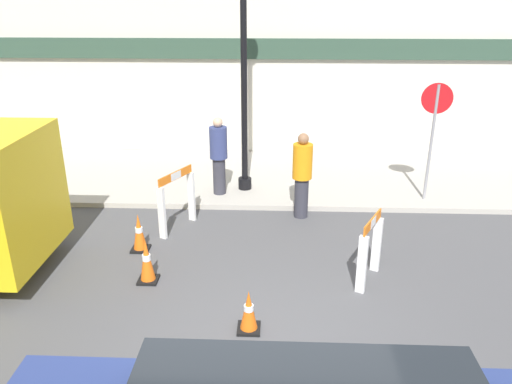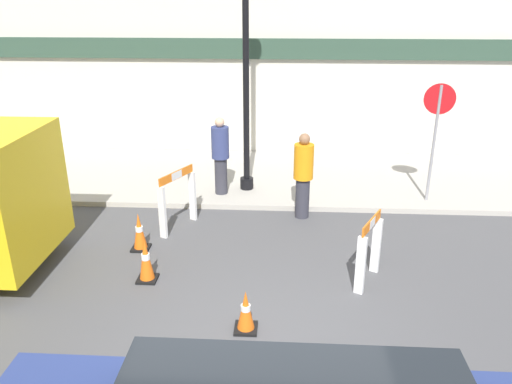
% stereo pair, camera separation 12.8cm
% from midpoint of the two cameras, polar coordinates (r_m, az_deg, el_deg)
% --- Properties ---
extents(ground_plane, '(60.00, 60.00, 0.00)m').
position_cam_midpoint_polar(ground_plane, '(6.24, 0.37, -19.02)').
color(ground_plane, '#4C4C4F').
extents(sidewalk_slab, '(18.00, 3.76, 0.10)m').
position_cam_midpoint_polar(sidewalk_slab, '(11.82, 1.48, 1.76)').
color(sidewalk_slab, '#ADA89E').
rests_on(sidewalk_slab, ground_plane).
extents(storefront_facade, '(18.00, 0.22, 5.50)m').
position_cam_midpoint_polar(storefront_facade, '(13.13, 1.75, 15.88)').
color(storefront_facade, beige).
rests_on(storefront_facade, ground_plane).
extents(streetlamp_post, '(0.44, 0.44, 5.80)m').
position_cam_midpoint_polar(streetlamp_post, '(10.22, -1.83, 20.11)').
color(streetlamp_post, black).
rests_on(streetlamp_post, sidewalk_slab).
extents(stop_sign, '(0.60, 0.09, 2.39)m').
position_cam_midpoint_polar(stop_sign, '(10.49, 19.32, 7.40)').
color(stop_sign, gray).
rests_on(stop_sign, sidewalk_slab).
extents(barricade_0, '(0.54, 0.91, 1.13)m').
position_cam_midpoint_polar(barricade_0, '(9.20, -9.43, -0.69)').
color(barricade_0, white).
rests_on(barricade_0, ground_plane).
extents(barricade_1, '(0.47, 0.75, 1.06)m').
position_cam_midpoint_polar(barricade_1, '(7.63, 12.45, -6.25)').
color(barricade_1, white).
rests_on(barricade_1, ground_plane).
extents(traffic_cone_0, '(0.30, 0.30, 0.71)m').
position_cam_midpoint_polar(traffic_cone_0, '(7.74, -12.85, -7.72)').
color(traffic_cone_0, black).
rests_on(traffic_cone_0, ground_plane).
extents(traffic_cone_1, '(0.30, 0.30, 0.58)m').
position_cam_midpoint_polar(traffic_cone_1, '(6.58, -1.41, -13.51)').
color(traffic_cone_1, black).
rests_on(traffic_cone_1, ground_plane).
extents(traffic_cone_2, '(0.30, 0.30, 0.67)m').
position_cam_midpoint_polar(traffic_cone_2, '(8.68, -13.62, -4.58)').
color(traffic_cone_2, black).
rests_on(traffic_cone_2, ground_plane).
extents(person_worker, '(0.50, 0.50, 1.68)m').
position_cam_midpoint_polar(person_worker, '(9.54, 4.91, 2.13)').
color(person_worker, '#33333D').
rests_on(person_worker, ground_plane).
extents(person_pedestrian, '(0.46, 0.46, 1.65)m').
position_cam_midpoint_polar(person_pedestrian, '(10.43, -4.65, 4.36)').
color(person_pedestrian, '#33333D').
rests_on(person_pedestrian, sidewalk_slab).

